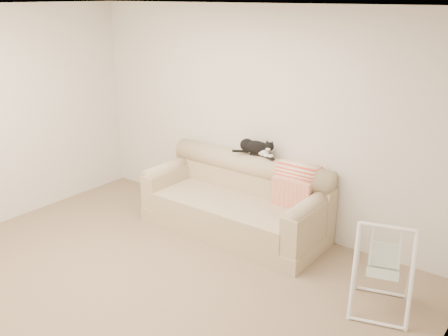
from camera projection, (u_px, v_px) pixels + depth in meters
name	position (u px, v px, depth m)	size (l,w,h in m)	color
ground_plane	(142.00, 290.00, 4.80)	(5.00, 5.00, 0.00)	brown
room_shell	(132.00, 137.00, 4.29)	(5.04, 4.04, 2.60)	silver
sofa	(238.00, 203.00, 5.92)	(2.20, 0.93, 0.90)	tan
remote_a	(258.00, 154.00, 5.86)	(0.19, 0.10, 0.03)	black
remote_b	(269.00, 158.00, 5.75)	(0.17, 0.11, 0.02)	black
tuxedo_cat	(256.00, 147.00, 5.84)	(0.51, 0.26, 0.20)	black
throw_blanket	(298.00, 180.00, 5.58)	(0.47, 0.38, 0.58)	red
baby_swing	(383.00, 268.00, 4.39)	(0.64, 0.67, 0.84)	white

